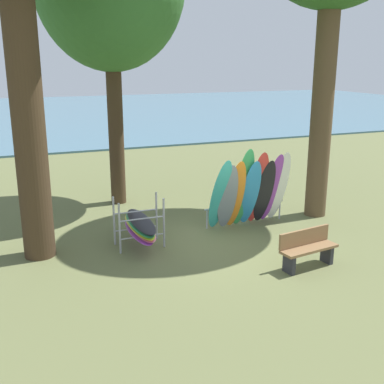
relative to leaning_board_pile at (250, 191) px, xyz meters
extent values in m
plane|color=#60663D|center=(-1.30, -0.81, -1.02)|extent=(80.00, 80.00, 0.00)
cube|color=#477084|center=(-1.30, 30.65, -0.97)|extent=(80.00, 36.00, 0.10)
cylinder|color=#42301E|center=(-5.55, 0.05, 2.52)|extent=(0.72, 0.72, 7.07)
cylinder|color=brown|center=(2.34, 0.25, 2.47)|extent=(0.61, 0.61, 6.97)
cylinder|color=#42301E|center=(-2.82, 3.64, 1.60)|extent=(0.47, 0.47, 5.24)
ellipsoid|color=#38B2AD|center=(-0.93, -0.06, 0.01)|extent=(0.59, 0.89, 2.05)
ellipsoid|color=gray|center=(-0.70, -0.05, -0.07)|extent=(0.58, 0.73, 1.89)
ellipsoid|color=orange|center=(-0.47, -0.03, -0.03)|extent=(0.53, 0.70, 1.97)
ellipsoid|color=#339E56|center=(-0.24, -0.02, 0.12)|extent=(0.52, 0.76, 2.28)
ellipsoid|color=#2D8ED1|center=(-0.01, 0.00, -0.04)|extent=(0.57, 0.82, 1.94)
ellipsoid|color=red|center=(0.22, 0.01, 0.06)|extent=(0.59, 0.85, 2.15)
ellipsoid|color=black|center=(0.46, 0.02, -0.06)|extent=(0.53, 0.73, 1.91)
ellipsoid|color=purple|center=(0.69, 0.04, 0.01)|extent=(0.58, 0.82, 2.06)
ellipsoid|color=white|center=(0.92, 0.05, 0.03)|extent=(0.54, 0.82, 2.10)
cylinder|color=#9EA0A5|center=(-1.15, 0.29, -0.74)|extent=(0.04, 0.04, 0.55)
cylinder|color=#9EA0A5|center=(1.14, 0.28, -0.74)|extent=(0.04, 0.04, 0.55)
cylinder|color=#9EA0A5|center=(-0.01, 0.29, -0.47)|extent=(2.45, 0.05, 0.04)
cylinder|color=#9EA0A5|center=(-3.75, -0.53, -0.39)|extent=(0.05, 0.05, 1.25)
cylinder|color=#9EA0A5|center=(-2.65, -0.53, -0.39)|extent=(0.05, 0.05, 1.25)
cylinder|color=#9EA0A5|center=(-3.75, 0.07, -0.39)|extent=(0.05, 0.05, 1.25)
cylinder|color=#9EA0A5|center=(-2.65, 0.07, -0.39)|extent=(0.05, 0.05, 1.25)
cylinder|color=#9EA0A5|center=(-3.20, -0.53, -0.67)|extent=(1.10, 0.04, 0.04)
cylinder|color=#9EA0A5|center=(-3.20, -0.53, -0.22)|extent=(1.10, 0.04, 0.04)
cylinder|color=#9EA0A5|center=(-3.20, 0.07, -0.67)|extent=(1.10, 0.04, 0.04)
cylinder|color=#9EA0A5|center=(-3.20, 0.07, -0.22)|extent=(1.10, 0.04, 0.04)
ellipsoid|color=purple|center=(-3.21, -0.23, -0.62)|extent=(0.56, 2.11, 0.06)
ellipsoid|color=pink|center=(-3.14, -0.23, -0.56)|extent=(0.57, 2.11, 0.06)
ellipsoid|color=yellow|center=(-3.19, -0.23, -0.50)|extent=(0.50, 2.10, 0.06)
ellipsoid|color=#339E56|center=(-3.18, -0.23, -0.44)|extent=(0.55, 2.11, 0.06)
ellipsoid|color=black|center=(-3.15, -0.23, -0.38)|extent=(0.56, 2.11, 0.06)
cube|color=#2D2D33|center=(-0.60, -2.95, -0.81)|extent=(0.15, 0.33, 0.42)
cube|color=#2D2D33|center=(0.51, -2.78, -0.81)|extent=(0.15, 0.33, 0.42)
cube|color=olive|center=(-0.05, -2.87, -0.57)|extent=(1.44, 0.60, 0.06)
cube|color=olive|center=(-0.07, -2.69, -0.35)|extent=(1.39, 0.26, 0.36)
camera|label=1|loc=(-6.06, -11.06, 3.48)|focal=44.79mm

